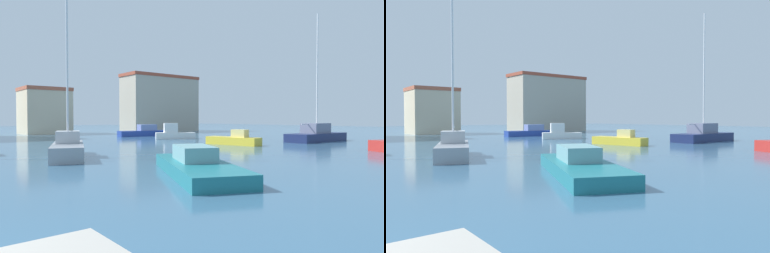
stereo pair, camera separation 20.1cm
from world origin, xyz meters
TOP-DOWN VIEW (x-y plane):
  - water at (15.00, 20.00)m, footprint 160.00×160.00m
  - sailboat_grey_behind_lamppost at (8.04, 14.13)m, footprint 3.75×6.34m
  - motorboat_white_distant_east at (23.21, 24.40)m, footprint 4.38×3.33m
  - motorboat_blue_mid_harbor at (23.81, 31.51)m, footprint 6.32×2.48m
  - motorboat_yellow_far_right at (22.25, 14.60)m, footprint 2.18×5.00m
  - motorboat_teal_near_pier at (9.93, 4.99)m, footprint 5.03×7.31m
  - sailboat_navy_outer_mooring at (31.57, 12.46)m, footprint 7.66×2.57m
  - harbor_office at (16.03, 45.58)m, footprint 6.17×6.05m
  - yacht_club at (33.64, 42.23)m, footprint 12.69×5.33m

SIDE VIEW (x-z plane):
  - water at x=15.00m, z-range 0.00..0.00m
  - motorboat_teal_near_pier at x=9.93m, z-range -0.20..0.94m
  - motorboat_yellow_far_right at x=22.25m, z-range -0.23..1.07m
  - motorboat_blue_mid_harbor at x=23.81m, z-range -0.20..1.25m
  - sailboat_grey_behind_lamppost at x=8.04m, z-range -4.26..5.42m
  - motorboat_white_distant_east at x=23.21m, z-range -0.26..1.45m
  - sailboat_navy_outer_mooring at x=31.57m, z-range -5.50..6.83m
  - harbor_office at x=16.03m, z-range 0.01..6.55m
  - yacht_club at x=33.64m, z-range 0.01..9.35m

